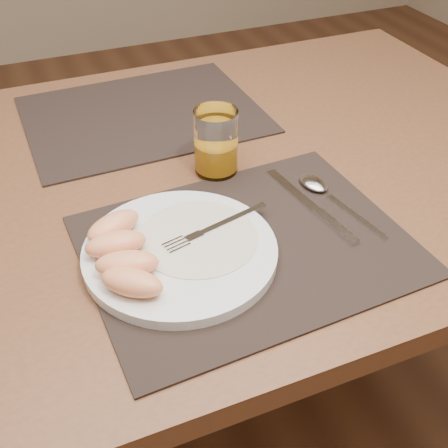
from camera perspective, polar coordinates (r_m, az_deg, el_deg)
ground at (r=1.51m, az=-2.50°, el=-19.00°), size 5.00×5.00×0.00m
table at (r=1.01m, az=-3.53°, el=1.55°), size 1.40×0.90×0.75m
placemat_near at (r=0.80m, az=2.35°, el=-2.19°), size 0.47×0.37×0.00m
placemat_far at (r=1.14m, az=-8.22°, el=10.96°), size 0.46×0.36×0.00m
plate at (r=0.78m, az=-4.47°, el=-2.84°), size 0.27×0.27×0.02m
plate_dressing at (r=0.79m, az=-2.68°, el=-1.37°), size 0.17×0.17×0.00m
fork at (r=0.80m, az=-1.60°, el=-0.64°), size 0.17×0.06×0.00m
knife at (r=0.87m, az=9.41°, el=1.36°), size 0.04×0.22×0.01m
spoon at (r=0.92m, az=9.67°, el=3.69°), size 0.06×0.19×0.01m
juice_glass at (r=0.93m, az=-0.82°, el=8.03°), size 0.07×0.07×0.11m
grapefruit_wedges at (r=0.75m, az=-10.36°, el=-2.93°), size 0.10×0.19×0.03m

